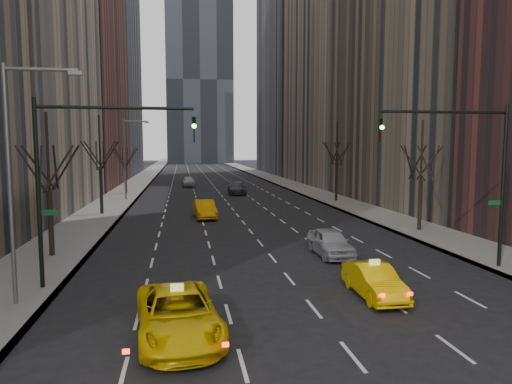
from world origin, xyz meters
name	(u,v)px	position (x,y,z in m)	size (l,w,h in m)	color
sidewalk_left	(137,183)	(-12.25, 70.00, 0.07)	(4.50, 320.00, 0.15)	slate
sidewalk_right	(281,181)	(12.25, 70.00, 0.07)	(4.50, 320.00, 0.15)	slate
bld_left_far	(68,41)	(-21.50, 66.00, 22.00)	(14.00, 28.00, 44.00)	brown
bld_left_deep	(101,34)	(-21.50, 96.00, 30.00)	(14.00, 30.00, 60.00)	#5D5D61
bld_right_far	(346,29)	(21.50, 64.00, 25.00)	(14.00, 28.00, 50.00)	gray
bld_right_deep	(298,45)	(21.50, 95.00, 29.00)	(14.00, 30.00, 58.00)	#5D5D61
tower_far	(198,2)	(2.00, 170.00, 60.00)	(24.00, 24.00, 120.00)	black
tree_lw_b	(49,191)	(-12.00, 18.00, 3.72)	(3.36, 3.50, 7.82)	black
tree_lw_c	(101,170)	(-12.00, 34.00, 4.04)	(3.36, 3.50, 8.74)	black
tree_lw_d	(125,167)	(-12.00, 52.00, 3.56)	(3.36, 3.50, 7.36)	black
tree_rw_b	(421,180)	(12.00, 22.00, 3.72)	(3.36, 3.50, 7.82)	black
tree_rw_c	(337,166)	(12.00, 40.00, 4.04)	(3.36, 3.50, 8.74)	black
traffic_mast_left	(79,162)	(-9.11, 12.00, 5.49)	(6.69, 0.39, 8.00)	black
traffic_mast_right	(473,160)	(9.11, 12.00, 5.49)	(6.69, 0.39, 8.00)	black
streetlight_near	(19,160)	(-10.84, 10.00, 5.62)	(2.83, 0.22, 9.00)	slate
streetlight_far	(128,151)	(-10.84, 45.00, 5.62)	(2.83, 0.22, 9.00)	slate
taxi_suv	(178,314)	(-5.04, 6.22, 0.76)	(2.53, 5.49, 1.52)	#EBC204
taxi_sedan	(374,281)	(2.82, 8.95, 0.67)	(1.41, 4.04, 1.33)	#FFC405
silver_sedan_ahead	(330,242)	(3.34, 16.08, 0.76)	(1.78, 4.43, 1.51)	#A6A8AE
far_taxi	(205,209)	(-2.98, 30.82, 0.77)	(1.64, 4.69, 1.55)	orange
far_suv_grey	(237,188)	(2.10, 50.09, 0.78)	(2.18, 5.37, 1.56)	#323338
far_car_white	(189,181)	(-3.88, 62.54, 0.80)	(1.90, 4.72, 1.61)	silver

